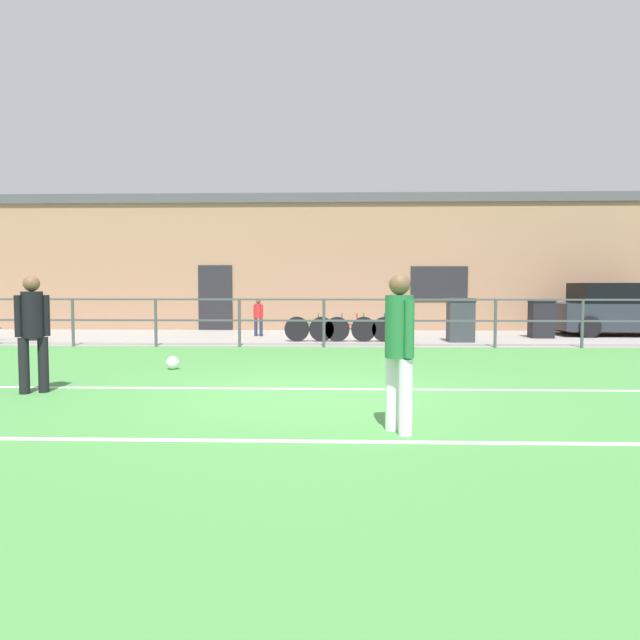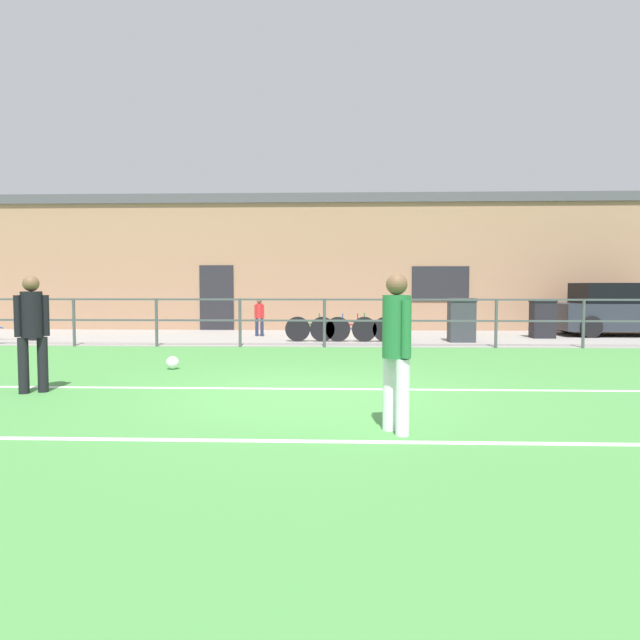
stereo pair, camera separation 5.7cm
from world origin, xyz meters
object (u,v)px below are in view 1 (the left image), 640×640
at_px(parked_car_red, 622,310).
at_px(bicycle_parked_0, 2,328).
at_px(bicycle_parked_1, 330,329).
at_px(player_goalkeeper, 33,327).
at_px(trash_bin_0, 461,320).
at_px(soccer_ball_match, 173,363).
at_px(trash_bin_1, 541,318).
at_px(player_striker, 399,343).
at_px(bicycle_parked_2, 367,329).
at_px(bicycle_parked_3, 353,329).
at_px(spectator_child, 258,315).

xyz_separation_m(parked_car_red, bicycle_parked_0, (-16.98, -2.26, -0.38)).
relative_size(parked_car_red, bicycle_parked_1, 1.68).
xyz_separation_m(player_goalkeeper, trash_bin_0, (7.24, 7.30, -0.32)).
bearing_deg(bicycle_parked_1, soccer_ball_match, -118.48).
relative_size(bicycle_parked_0, trash_bin_1, 2.08).
height_order(player_striker, trash_bin_1, player_striker).
distance_m(parked_car_red, trash_bin_1, 2.81).
height_order(soccer_ball_match, bicycle_parked_2, bicycle_parked_2).
height_order(bicycle_parked_1, bicycle_parked_3, bicycle_parked_1).
relative_size(player_striker, trash_bin_0, 1.42).
bearing_deg(trash_bin_1, player_goalkeeper, -138.75).
height_order(bicycle_parked_0, bicycle_parked_2, bicycle_parked_0).
bearing_deg(player_striker, spectator_child, -13.51).
relative_size(soccer_ball_match, bicycle_parked_0, 0.10).
bearing_deg(bicycle_parked_3, bicycle_parked_0, -180.00).
relative_size(player_goalkeeper, bicycle_parked_0, 0.72).
distance_m(player_goalkeeper, bicycle_parked_2, 8.71).
bearing_deg(trash_bin_1, trash_bin_0, -153.94).
height_order(player_striker, soccer_ball_match, player_striker).
bearing_deg(trash_bin_1, soccer_ball_match, -143.72).
xyz_separation_m(bicycle_parked_0, trash_bin_0, (11.90, 0.09, 0.22)).
bearing_deg(bicycle_parked_3, player_striker, -88.42).
height_order(soccer_ball_match, trash_bin_0, trash_bin_0).
distance_m(soccer_ball_match, bicycle_parked_1, 5.59).
relative_size(trash_bin_0, trash_bin_1, 1.04).
height_order(spectator_child, bicycle_parked_0, spectator_child).
relative_size(parked_car_red, trash_bin_1, 3.69).
distance_m(soccer_ball_match, bicycle_parked_3, 5.89).
bearing_deg(trash_bin_1, spectator_child, 178.09).
height_order(spectator_child, bicycle_parked_2, spectator_child).
bearing_deg(spectator_child, bicycle_parked_3, 163.40).
height_order(soccer_ball_match, bicycle_parked_3, bicycle_parked_3).
distance_m(spectator_child, bicycle_parked_1, 2.59).
distance_m(spectator_child, trash_bin_0, 5.58).
relative_size(spectator_child, trash_bin_0, 0.96).
xyz_separation_m(bicycle_parked_2, bicycle_parked_3, (-0.37, 0.00, 0.00)).
xyz_separation_m(player_striker, parked_car_red, (7.57, 11.46, -0.16)).
height_order(player_striker, bicycle_parked_2, player_striker).
relative_size(player_goalkeeper, spectator_child, 1.49).
bearing_deg(parked_car_red, trash_bin_0, -156.88).
bearing_deg(trash_bin_1, bicycle_parked_1, -167.45).
distance_m(trash_bin_0, trash_bin_1, 2.72).
height_order(player_goalkeeper, bicycle_parked_1, player_goalkeeper).
relative_size(soccer_ball_match, bicycle_parked_3, 0.10).
xyz_separation_m(player_striker, bicycle_parked_0, (-9.41, 9.20, -0.54)).
bearing_deg(soccer_ball_match, parked_car_red, 32.92).
height_order(soccer_ball_match, bicycle_parked_0, bicycle_parked_0).
height_order(bicycle_parked_0, trash_bin_1, trash_bin_1).
xyz_separation_m(player_striker, bicycle_parked_3, (-0.25, 9.20, -0.55)).
relative_size(player_striker, bicycle_parked_1, 0.67).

